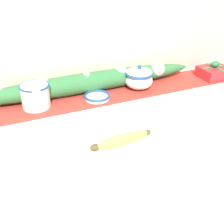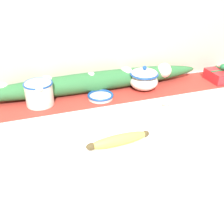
{
  "view_description": "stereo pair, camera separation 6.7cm",
  "coord_description": "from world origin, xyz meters",
  "views": [
    {
      "loc": [
        -0.36,
        -0.87,
        1.5
      ],
      "look_at": [
        -0.0,
        -0.02,
        0.98
      ],
      "focal_mm": 45.0,
      "sensor_mm": 36.0,
      "label": 1
    },
    {
      "loc": [
        -0.29,
        -0.89,
        1.5
      ],
      "look_at": [
        -0.0,
        -0.02,
        0.98
      ],
      "focal_mm": 45.0,
      "sensor_mm": 36.0,
      "label": 2
    }
  ],
  "objects": [
    {
      "name": "countertop",
      "position": [
        0.0,
        0.0,
        0.46
      ],
      "size": [
        1.6,
        0.66,
        0.93
      ],
      "primitive_type": "cube",
      "color": "silver",
      "rests_on": "ground_plane"
    },
    {
      "name": "banana",
      "position": [
        -0.02,
        -0.16,
        0.95
      ],
      "size": [
        0.23,
        0.05,
        0.04
      ],
      "rotation": [
        0.0,
        0.0,
        0.05
      ],
      "color": "#DBCC4C",
      "rests_on": "countertop"
    },
    {
      "name": "cream_pitcher",
      "position": [
        -0.24,
        0.22,
        0.99
      ],
      "size": [
        0.12,
        0.14,
        0.1
      ],
      "color": "white",
      "rests_on": "countertop"
    },
    {
      "name": "small_dish",
      "position": [
        0.02,
        0.19,
        0.94
      ],
      "size": [
        0.12,
        0.12,
        0.02
      ],
      "color": "white",
      "rests_on": "countertop"
    },
    {
      "name": "table_runner",
      "position": [
        0.0,
        0.22,
        0.93
      ],
      "size": [
        1.47,
        0.21,
        0.0
      ],
      "primitive_type": "cube",
      "color": "#B23328",
      "rests_on": "countertop"
    },
    {
      "name": "gift_box",
      "position": [
        0.67,
        0.19,
        0.96
      ],
      "size": [
        0.15,
        0.13,
        0.09
      ],
      "rotation": [
        0.0,
        0.0,
        0.01
      ],
      "color": "red",
      "rests_on": "countertop"
    },
    {
      "name": "back_wall",
      "position": [
        0.0,
        0.35,
        1.2
      ],
      "size": [
        2.4,
        0.04,
        2.4
      ],
      "primitive_type": "cube",
      "color": "beige",
      "rests_on": "ground_plane"
    },
    {
      "name": "poinsettia_garland",
      "position": [
        0.01,
        0.28,
        0.98
      ],
      "size": [
        1.1,
        0.1,
        0.1
      ],
      "color": "#2D6B38",
      "rests_on": "countertop"
    },
    {
      "name": "spoon",
      "position": [
        0.26,
        0.04,
        0.93
      ],
      "size": [
        0.17,
        0.03,
        0.01
      ],
      "rotation": [
        0.0,
        0.0,
        -0.08
      ],
      "color": "#A89E89",
      "rests_on": "countertop"
    },
    {
      "name": "sugar_bowl",
      "position": [
        0.24,
        0.22,
        0.98
      ],
      "size": [
        0.13,
        0.13,
        0.12
      ],
      "color": "white",
      "rests_on": "countertop"
    }
  ]
}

